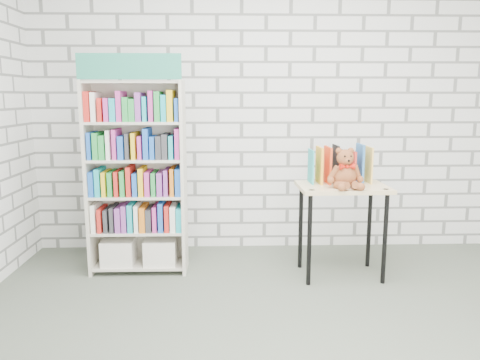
{
  "coord_description": "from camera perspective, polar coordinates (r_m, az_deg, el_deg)",
  "views": [
    {
      "loc": [
        -0.39,
        -2.59,
        1.51
      ],
      "look_at": [
        -0.28,
        0.95,
        0.87
      ],
      "focal_mm": 35.0,
      "sensor_mm": 36.0,
      "label": 1
    }
  ],
  "objects": [
    {
      "name": "ground",
      "position": [
        3.02,
        6.25,
        -19.86
      ],
      "size": [
        4.5,
        4.5,
        0.0
      ],
      "primitive_type": "plane",
      "color": "#4B5245",
      "rests_on": "ground"
    },
    {
      "name": "room_shell",
      "position": [
        2.63,
        7.03,
        16.06
      ],
      "size": [
        4.52,
        4.02,
        2.81
      ],
      "color": "silver",
      "rests_on": "ground"
    },
    {
      "name": "bookshelf",
      "position": [
        4.07,
        -12.43,
        0.47
      ],
      "size": [
        0.82,
        0.32,
        1.84
      ],
      "color": "beige",
      "rests_on": "ground"
    },
    {
      "name": "display_table",
      "position": [
        3.99,
        12.36,
        -2.17
      ],
      "size": [
        0.74,
        0.52,
        0.78
      ],
      "color": "#DFC286",
      "rests_on": "ground"
    },
    {
      "name": "table_books",
      "position": [
        4.06,
        12.06,
        1.79
      ],
      "size": [
        0.51,
        0.23,
        0.3
      ],
      "color": "#28A8AD",
      "rests_on": "display_table"
    },
    {
      "name": "teddy_bear",
      "position": [
        3.84,
        12.72,
        0.97
      ],
      "size": [
        0.3,
        0.28,
        0.32
      ],
      "color": "brown",
      "rests_on": "display_table"
    }
  ]
}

